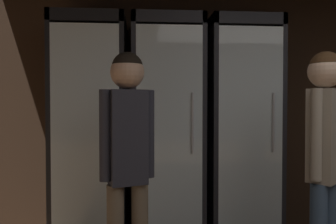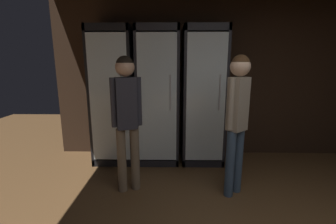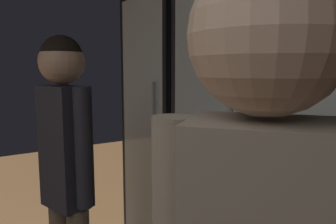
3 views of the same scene
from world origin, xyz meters
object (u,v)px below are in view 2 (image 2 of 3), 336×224
(shopper_far, at_px, (237,111))
(cooler_left, at_px, (159,98))
(cooler_far_left, at_px, (115,98))
(cooler_center, at_px, (203,98))
(shopper_near, at_px, (127,110))

(shopper_far, bearing_deg, cooler_left, 132.89)
(cooler_far_left, height_order, shopper_far, cooler_far_left)
(cooler_far_left, xyz_separation_m, cooler_center, (1.38, -0.00, -0.01))
(cooler_left, relative_size, cooler_center, 1.00)
(shopper_far, bearing_deg, cooler_far_left, 148.14)
(shopper_near, distance_m, shopper_far, 1.26)
(cooler_left, xyz_separation_m, cooler_center, (0.69, -0.00, -0.00))
(cooler_far_left, xyz_separation_m, cooler_left, (0.69, 0.00, -0.00))
(cooler_center, bearing_deg, shopper_near, -136.51)
(cooler_far_left, height_order, cooler_left, same)
(cooler_far_left, relative_size, shopper_near, 1.28)
(cooler_center, height_order, shopper_near, cooler_center)
(shopper_far, bearing_deg, cooler_center, 104.07)
(cooler_left, bearing_deg, cooler_far_left, -179.90)
(cooler_far_left, bearing_deg, shopper_far, -31.86)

